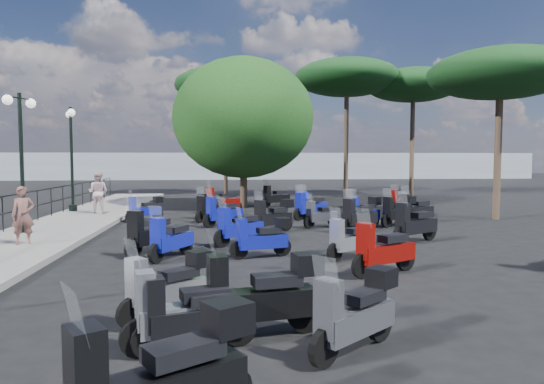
{
  "coord_description": "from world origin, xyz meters",
  "views": [
    {
      "loc": [
        -0.94,
        -13.3,
        2.4
      ],
      "look_at": [
        0.64,
        3.82,
        1.2
      ],
      "focal_mm": 32.0,
      "sensor_mm": 36.0,
      "label": 1
    }
  ],
  "objects": [
    {
      "name": "scooter_14",
      "position": [
        -0.13,
        -1.76,
        0.47
      ],
      "size": [
        1.53,
        0.7,
        1.25
      ],
      "rotation": [
        0.0,
        0.0,
        1.86
      ],
      "color": "black",
      "rests_on": "ground"
    },
    {
      "name": "distant_hills",
      "position": [
        0.0,
        45.0,
        1.5
      ],
      "size": [
        70.0,
        8.0,
        3.0
      ],
      "primitive_type": "cube",
      "color": "gray",
      "rests_on": "ground"
    },
    {
      "name": "scooter_27",
      "position": [
        4.34,
        -0.09,
        0.52
      ],
      "size": [
        1.66,
        1.12,
        1.49
      ],
      "rotation": [
        0.0,
        0.0,
        2.12
      ],
      "color": "black",
      "rests_on": "ground"
    },
    {
      "name": "scooter_1",
      "position": [
        -1.38,
        -7.39,
        0.43
      ],
      "size": [
        1.54,
        0.66,
        1.25
      ],
      "rotation": [
        0.0,
        0.0,
        1.85
      ],
      "color": "black",
      "rests_on": "ground"
    },
    {
      "name": "scooter_13",
      "position": [
        0.61,
        -7.6,
        0.49
      ],
      "size": [
        1.34,
        1.16,
        1.29
      ],
      "rotation": [
        0.0,
        0.0,
        2.26
      ],
      "color": "black",
      "rests_on": "ground"
    },
    {
      "name": "lamp_post_1",
      "position": [
        -7.14,
        1.99,
        2.55
      ],
      "size": [
        0.6,
        1.19,
        4.21
      ],
      "rotation": [
        0.0,
        0.0,
        -0.33
      ],
      "color": "black",
      "rests_on": "sidewalk"
    },
    {
      "name": "scooter_31",
      "position": [
        2.22,
        5.4,
        0.48
      ],
      "size": [
        1.41,
        1.18,
        1.38
      ],
      "rotation": [
        0.0,
        0.0,
        2.26
      ],
      "color": "black",
      "rests_on": "ground"
    },
    {
      "name": "scooter_30",
      "position": [
        -1.63,
        6.3,
        0.44
      ],
      "size": [
        1.13,
        1.27,
        1.28
      ],
      "rotation": [
        0.0,
        0.0,
        2.42
      ],
      "color": "black",
      "rests_on": "ground"
    },
    {
      "name": "scooter_21",
      "position": [
        5.08,
        3.25,
        0.51
      ],
      "size": [
        1.53,
        1.06,
        1.36
      ],
      "rotation": [
        0.0,
        0.0,
        2.13
      ],
      "color": "black",
      "rests_on": "ground"
    },
    {
      "name": "scooter_7",
      "position": [
        -1.48,
        -7.33,
        0.46
      ],
      "size": [
        1.63,
        0.73,
        1.33
      ],
      "rotation": [
        0.0,
        0.0,
        1.87
      ],
      "color": "black",
      "rests_on": "ground"
    },
    {
      "name": "scooter_0",
      "position": [
        -1.5,
        -9.36,
        0.55
      ],
      "size": [
        1.64,
        1.16,
        1.47
      ],
      "rotation": [
        0.0,
        0.0,
        2.14
      ],
      "color": "black",
      "rests_on": "ground"
    },
    {
      "name": "pine_0",
      "position": [
        6.4,
        16.25,
        7.31
      ],
      "size": [
        6.46,
        6.46,
        8.46
      ],
      "color": "#38281E",
      "rests_on": "ground"
    },
    {
      "name": "scooter_17",
      "position": [
        1.39,
        10.12,
        0.48
      ],
      "size": [
        1.55,
        1.05,
        1.4
      ],
      "rotation": [
        0.0,
        0.0,
        2.13
      ],
      "color": "black",
      "rests_on": "ground"
    },
    {
      "name": "scooter_19",
      "position": [
        2.25,
        -3.69,
        0.49
      ],
      "size": [
        1.61,
        1.0,
        1.41
      ],
      "rotation": [
        0.0,
        0.0,
        2.06
      ],
      "color": "black",
      "rests_on": "ground"
    },
    {
      "name": "pine_2",
      "position": [
        -1.05,
        18.52,
        7.09
      ],
      "size": [
        6.53,
        6.53,
        8.25
      ],
      "color": "#38281E",
      "rests_on": "ground"
    },
    {
      "name": "sidewalk",
      "position": [
        -6.5,
        3.0,
        0.07
      ],
      "size": [
        3.0,
        30.0,
        0.15
      ],
      "primitive_type": "cube",
      "color": "slate",
      "rests_on": "ground"
    },
    {
      "name": "scooter_10",
      "position": [
        0.53,
        2.18,
        0.52
      ],
      "size": [
        1.47,
        1.2,
        1.38
      ],
      "rotation": [
        0.0,
        0.0,
        2.23
      ],
      "color": "black",
      "rests_on": "ground"
    },
    {
      "name": "pedestrian_far",
      "position": [
        -6.22,
        7.05,
        1.01
      ],
      "size": [
        0.96,
        0.82,
        1.72
      ],
      "primitive_type": "imported",
      "rotation": [
        0.0,
        0.0,
        2.92
      ],
      "color": "#C1A3A5",
      "rests_on": "sidewalk"
    },
    {
      "name": "scooter_6",
      "position": [
        -1.83,
        -6.12,
        0.48
      ],
      "size": [
        1.33,
        1.14,
        1.27
      ],
      "rotation": [
        0.0,
        0.0,
        2.25
      ],
      "color": "black",
      "rests_on": "ground"
    },
    {
      "name": "scooter_23",
      "position": [
        2.44,
        5.84,
        0.48
      ],
      "size": [
        1.41,
        1.18,
        1.38
      ],
      "rotation": [
        0.0,
        0.0,
        2.26
      ],
      "color": "black",
      "rests_on": "ground"
    },
    {
      "name": "scooter_5",
      "position": [
        -4.08,
        5.45,
        0.46
      ],
      "size": [
        1.34,
        0.98,
        1.21
      ],
      "rotation": [
        0.0,
        0.0,
        2.16
      ],
      "color": "black",
      "rests_on": "ground"
    },
    {
      "name": "woman",
      "position": [
        -6.28,
        -0.15,
        0.91
      ],
      "size": [
        0.65,
        0.54,
        1.52
      ],
      "primitive_type": "imported",
      "rotation": [
        0.0,
        0.0,
        0.37
      ],
      "color": "brown",
      "rests_on": "sidewalk"
    },
    {
      "name": "pine_1",
      "position": [
        10.74,
        16.56,
        6.96
      ],
      "size": [
        5.96,
        5.96,
        8.02
      ],
      "color": "#38281E",
      "rests_on": "ground"
    },
    {
      "name": "ground",
      "position": [
        0.0,
        0.0,
        0.0
      ],
      "size": [
        120.0,
        120.0,
        0.0
      ],
      "primitive_type": "plane",
      "color": "black",
      "rests_on": "ground"
    },
    {
      "name": "scooter_9",
      "position": [
        -2.88,
        -1.04,
        0.51
      ],
      "size": [
        1.08,
        1.62,
        1.46
      ],
      "rotation": [
        0.0,
        0.0,
        2.6
      ],
      "color": "black",
      "rests_on": "ground"
    },
    {
      "name": "scooter_3",
      "position": [
        -1.11,
        3.72,
        0.48
      ],
      "size": [
        1.46,
        1.1,
        1.37
      ],
      "rotation": [
        0.0,
        0.0,
        2.19
      ],
      "color": "black",
      "rests_on": "ground"
    },
    {
      "name": "scooter_29",
      "position": [
        6.73,
        8.17,
        0.43
      ],
      "size": [
        0.87,
        1.41,
        1.24
      ],
      "rotation": [
        0.0,
        0.0,
        2.65
      ],
      "color": "black",
      "rests_on": "ground"
    },
    {
      "name": "scooter_11",
      "position": [
        -1.19,
        7.87,
        0.5
      ],
      "size": [
        1.73,
        0.9,
        1.45
      ],
      "rotation": [
        0.0,
        0.0,
        1.96
      ],
      "color": "black",
      "rests_on": "ground"
    },
    {
      "name": "lamp_post_2",
      "position": [
        -7.54,
        8.03,
        2.67
      ],
      "size": [
        0.67,
        1.23,
        4.41
      ],
      "rotation": [
        0.0,
        0.0,
        0.38
      ],
      "color": "black",
      "rests_on": "sidewalk"
    },
    {
      "name": "broadleaf_tree",
      "position": [
        -0.15,
        10.37,
        4.34
      ],
      "size": [
        6.86,
        6.86,
        7.26
      ],
      "color": "#38281E",
      "rests_on": "ground"
    },
    {
      "name": "scooter_12",
      "position": [
        -0.5,
        -6.95,
        0.55
      ],
      "size": [
        1.82,
        0.67,
        1.46
      ],
      "rotation": [
        0.0,
        0.0,
        1.76
      ],
      "color": "black",
      "rests_on": "ground"
    },
    {
      "name": "scooter_16",
      "position": [
        3.73,
        2.92,
        0.52
      ],
      "size": [
        1.49,
        1.16,
        1.38
      ],
      "rotation": [
        0.0,
        0.0,
        2.19
      ],
      "color": "black",
      "rests_on": "ground"
    },
    {
      "name": "scooter_15",
      "position": [
        3.31,
        2.02,
        0.5
      ],
      "size": [
        1.49,
        1.19,
        1.43
      ],
      "rotation": [
        0.0,
        0.0,
        2.23
      ],
      "color": "black",
      "rests_on": "ground"
    },
    {
      "name": "scooter_2",
      "position": [
        -2.3,
        -1.73,
        0.46
      ],
      "size": [
        0.96,
        1.5,
        1.33
      ],
      "rotation": [
        0.0,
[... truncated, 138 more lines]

